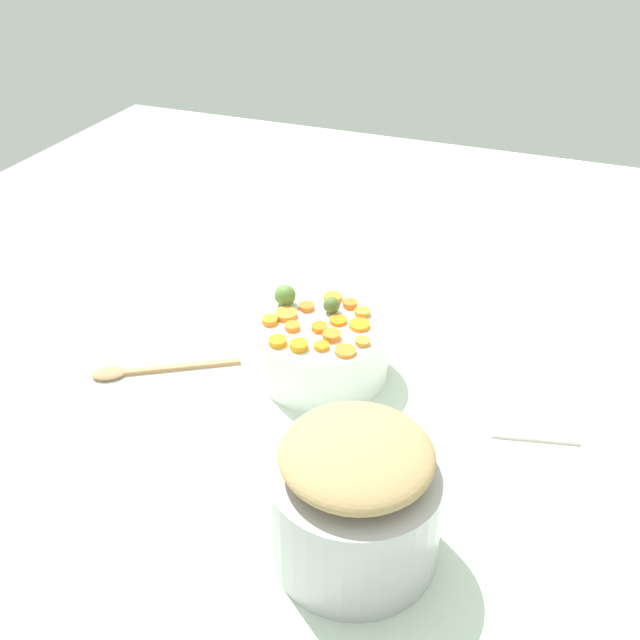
{
  "coord_description": "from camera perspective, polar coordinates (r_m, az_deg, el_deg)",
  "views": [
    {
      "loc": [
        -0.99,
        -0.36,
        0.8
      ],
      "look_at": [
        -0.04,
        0.0,
        0.13
      ],
      "focal_mm": 40.26,
      "sensor_mm": 36.0,
      "label": 1
    }
  ],
  "objects": [
    {
      "name": "stuffing_mound",
      "position": [
        0.88,
        2.93,
        -10.62
      ],
      "size": [
        0.19,
        0.19,
        0.05
      ],
      "primitive_type": "ellipsoid",
      "color": "tan",
      "rests_on": "metal_pot"
    },
    {
      "name": "carrot_slice_10",
      "position": [
        1.18,
        3.41,
        -1.73
      ],
      "size": [
        0.03,
        0.03,
        0.01
      ],
      "primitive_type": "cylinder",
      "rotation": [
        0.0,
        0.0,
        3.14
      ],
      "color": "orange",
      "rests_on": "serving_bowl_carrots"
    },
    {
      "name": "serving_bowl_carrots",
      "position": [
        1.25,
        0.0,
        -2.29
      ],
      "size": [
        0.23,
        0.23,
        0.1
      ],
      "primitive_type": "cylinder",
      "color": "white",
      "rests_on": "tabletop"
    },
    {
      "name": "carrot_slice_15",
      "position": [
        1.29,
        1.04,
        1.8
      ],
      "size": [
        0.04,
        0.04,
        0.01
      ],
      "primitive_type": "cylinder",
      "rotation": [
        0.0,
        0.0,
        2.04
      ],
      "color": "orange",
      "rests_on": "serving_bowl_carrots"
    },
    {
      "name": "carrot_slice_3",
      "position": [
        1.17,
        0.12,
        -2.09
      ],
      "size": [
        0.03,
        0.03,
        0.01
      ],
      "primitive_type": "cylinder",
      "rotation": [
        0.0,
        0.0,
        4.22
      ],
      "color": "orange",
      "rests_on": "serving_bowl_carrots"
    },
    {
      "name": "carrot_slice_11",
      "position": [
        1.21,
        -0.22,
        -0.55
      ],
      "size": [
        0.03,
        0.03,
        0.01
      ],
      "primitive_type": "cylinder",
      "rotation": [
        0.0,
        0.0,
        3.45
      ],
      "color": "orange",
      "rests_on": "serving_bowl_carrots"
    },
    {
      "name": "carrot_slice_2",
      "position": [
        1.26,
        -1.12,
        1.02
      ],
      "size": [
        0.04,
        0.04,
        0.01
      ],
      "primitive_type": "cylinder",
      "rotation": [
        0.0,
        0.0,
        3.74
      ],
      "color": "orange",
      "rests_on": "serving_bowl_carrots"
    },
    {
      "name": "carrot_slice_6",
      "position": [
        1.23,
        -4.01,
        -0.05
      ],
      "size": [
        0.04,
        0.04,
        0.01
      ],
      "primitive_type": "cylinder",
      "rotation": [
        0.0,
        0.0,
        2.55
      ],
      "color": "orange",
      "rests_on": "serving_bowl_carrots"
    },
    {
      "name": "carrot_slice_9",
      "position": [
        1.21,
        -2.22,
        -0.54
      ],
      "size": [
        0.03,
        0.03,
        0.01
      ],
      "primitive_type": "cylinder",
      "rotation": [
        0.0,
        0.0,
        4.48
      ],
      "color": "orange",
      "rests_on": "serving_bowl_carrots"
    },
    {
      "name": "carrot_slice_0",
      "position": [
        1.23,
        1.45,
        -0.04
      ],
      "size": [
        0.04,
        0.04,
        0.01
      ],
      "primitive_type": "cylinder",
      "rotation": [
        0.0,
        0.0,
        1.32
      ],
      "color": "orange",
      "rests_on": "serving_bowl_carrots"
    },
    {
      "name": "carrot_slice_4",
      "position": [
        1.16,
        2.04,
        -2.48
      ],
      "size": [
        0.04,
        0.04,
        0.01
      ],
      "primitive_type": "cylinder",
      "rotation": [
        0.0,
        0.0,
        1.7
      ],
      "color": "orange",
      "rests_on": "serving_bowl_carrots"
    },
    {
      "name": "wooden_spoon",
      "position": [
        1.32,
        -14.14,
        -3.92
      ],
      "size": [
        0.16,
        0.24,
        0.01
      ],
      "color": "tan",
      "rests_on": "tabletop"
    },
    {
      "name": "carrot_slice_5",
      "position": [
        1.25,
        3.39,
        0.62
      ],
      "size": [
        0.03,
        0.03,
        0.01
      ],
      "primitive_type": "cylinder",
      "rotation": [
        0.0,
        0.0,
        2.95
      ],
      "color": "orange",
      "rests_on": "serving_bowl_carrots"
    },
    {
      "name": "carrot_slice_1",
      "position": [
        1.22,
        3.16,
        -0.39
      ],
      "size": [
        0.05,
        0.05,
        0.01
      ],
      "primitive_type": "cylinder",
      "rotation": [
        0.0,
        0.0,
        1.9
      ],
      "color": "orange",
      "rests_on": "serving_bowl_carrots"
    },
    {
      "name": "carrot_slice_7",
      "position": [
        1.27,
        2.4,
        1.28
      ],
      "size": [
        0.03,
        0.03,
        0.01
      ],
      "primitive_type": "cylinder",
      "rotation": [
        0.0,
        0.0,
        1.45
      ],
      "color": "orange",
      "rests_on": "serving_bowl_carrots"
    },
    {
      "name": "carrot_slice_12",
      "position": [
        1.18,
        -3.39,
        -1.71
      ],
      "size": [
        0.04,
        0.04,
        0.01
      ],
      "primitive_type": "cylinder",
      "rotation": [
        0.0,
        0.0,
        3.36
      ],
      "color": "orange",
      "rests_on": "serving_bowl_carrots"
    },
    {
      "name": "brussels_sprout_1",
      "position": [
        1.27,
        -2.73,
        2.06
      ],
      "size": [
        0.04,
        0.04,
        0.04
      ],
      "primitive_type": "sphere",
      "color": "#5D8539",
      "rests_on": "serving_bowl_carrots"
    },
    {
      "name": "metal_pot",
      "position": [
        0.95,
        2.76,
        -14.9
      ],
      "size": [
        0.22,
        0.22,
        0.15
      ],
      "primitive_type": "cylinder",
      "color": "#B4B1B6",
      "rests_on": "tabletop"
    },
    {
      "name": "dish_towel",
      "position": [
        1.25,
        16.37,
        -6.83
      ],
      "size": [
        0.18,
        0.17,
        0.01
      ],
      "primitive_type": "cube",
      "rotation": [
        0.0,
        0.0,
        0.23
      ],
      "color": "silver",
      "rests_on": "tabletop"
    },
    {
      "name": "tabletop",
      "position": [
        1.32,
        0.79,
        -3.53
      ],
      "size": [
        2.4,
        2.4,
        0.02
      ],
      "primitive_type": "cube",
      "color": "silver",
      "rests_on": "ground"
    },
    {
      "name": "carrot_slice_14",
      "position": [
        1.19,
        0.92,
        -1.24
      ],
      "size": [
        0.04,
        0.04,
        0.01
      ],
      "primitive_type": "cylinder",
      "rotation": [
        0.0,
        0.0,
        5.54
      ],
      "color": "orange",
      "rests_on": "serving_bowl_carrots"
    },
    {
      "name": "carrot_slice_8",
      "position": [
        1.25,
        -2.73,
        0.45
      ],
      "size": [
        0.05,
        0.05,
        0.01
      ],
      "primitive_type": "cylinder",
      "rotation": [
        0.0,
        0.0,
        0.55
      ],
      "color": "orange",
      "rests_on": "serving_bowl_carrots"
    },
    {
      "name": "brussels_sprout_0",
      "position": [
        1.25,
        0.92,
        1.2
      ],
      "size": [
        0.03,
        0.03,
        0.03
      ],
      "primitive_type": "sphere",
      "color": "#536C30",
      "rests_on": "serving_bowl_carrots"
    },
    {
      "name": "carrot_slice_13",
      "position": [
        1.17,
        -1.68,
        -2.04
      ],
      "size": [
        0.03,
        0.03,
        0.01
      ],
      "primitive_type": "cylinder",
      "rotation": [
        0.0,
        0.0,
        0.16
      ],
      "color": "orange",
      "rests_on": "serving_bowl_carrots"
    }
  ]
}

